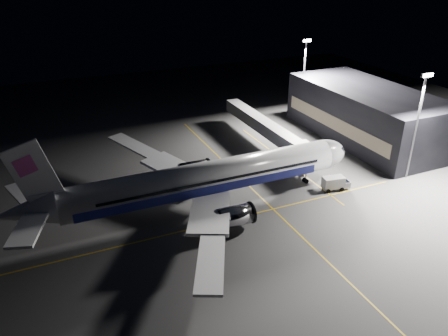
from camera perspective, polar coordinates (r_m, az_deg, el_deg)
name	(u,v)px	position (r m, az deg, el deg)	size (l,w,h in m)	color
ground	(206,205)	(76.69, -2.34, -4.83)	(200.00, 200.00, 0.00)	#4C4C4F
guide_line_main	(257,193)	(80.35, 4.31, -3.33)	(0.25, 80.00, 0.01)	gold
guide_line_cross	(220,222)	(71.97, -0.55, -7.07)	(70.00, 0.25, 0.01)	gold
guide_line_side	(285,161)	(93.48, 7.96, 0.90)	(0.25, 40.00, 0.01)	gold
airliner	(200,180)	(73.84, -3.19, -1.55)	(61.48, 54.22, 16.64)	silver
terminal	(366,114)	(107.99, 18.07, 6.76)	(18.12, 40.00, 12.00)	black
jet_bridge	(267,128)	(98.06, 5.70, 5.16)	(3.60, 34.40, 6.30)	#B2B2B7
floodlight_mast_north	(304,72)	(116.26, 10.40, 12.22)	(2.40, 0.68, 20.70)	#59595E
floodlight_mast_south	(418,117)	(88.66, 24.02, 6.06)	(2.40, 0.67, 20.70)	#59595E
service_truck	(336,183)	(83.43, 14.36, -1.87)	(5.39, 2.89, 2.62)	silver
baggage_tug	(159,173)	(86.88, -8.48, -0.65)	(2.66, 2.45, 1.56)	black
safety_cone_a	(158,202)	(77.86, -8.66, -4.37)	(0.38, 0.38, 0.58)	#E14709
safety_cone_b	(209,191)	(80.45, -1.95, -2.97)	(0.43, 0.43, 0.65)	#E14709
safety_cone_c	(185,174)	(86.97, -5.08, -0.73)	(0.40, 0.40, 0.61)	#E14709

